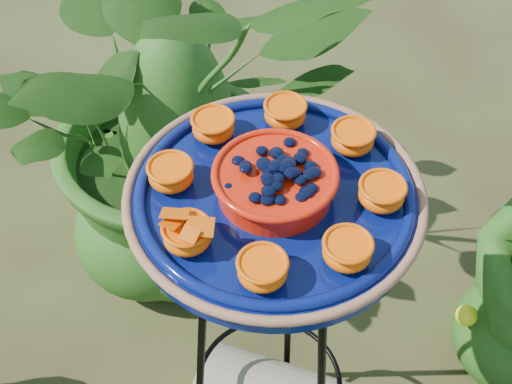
% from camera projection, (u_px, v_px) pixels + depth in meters
% --- Properties ---
extents(tripod_stand, '(0.36, 0.36, 0.80)m').
position_uv_depth(tripod_stand, '(271.00, 326.00, 1.25)').
color(tripod_stand, black).
rests_on(tripod_stand, ground).
extents(feeder_dish, '(0.50, 0.50, 0.10)m').
position_uv_depth(feeder_dish, '(275.00, 194.00, 0.99)').
color(feeder_dish, '#061151').
rests_on(feeder_dish, tripod_stand).
extents(shrub_back_left, '(1.08, 1.09, 0.92)m').
position_uv_depth(shrub_back_left, '(176.00, 109.00, 1.67)').
color(shrub_back_left, '#274F15').
rests_on(shrub_back_left, ground).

